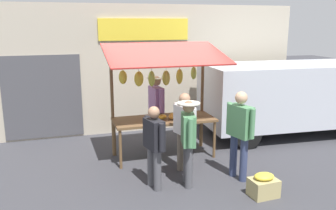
% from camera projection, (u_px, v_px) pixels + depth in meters
% --- Properties ---
extents(ground_plane, '(40.00, 40.00, 0.00)m').
position_uv_depth(ground_plane, '(164.00, 156.00, 7.99)').
color(ground_plane, '#38383D').
extents(street_backdrop, '(9.00, 0.30, 3.40)m').
position_uv_depth(street_backdrop, '(139.00, 69.00, 9.63)').
color(street_backdrop, '#B2A893').
rests_on(street_backdrop, ground).
extents(market_stall, '(2.50, 1.46, 2.50)m').
position_uv_depth(market_stall, '(163.00, 88.00, 7.67)').
color(market_stall, brown).
rests_on(market_stall, ground).
extents(vendor_with_sunhat, '(0.44, 0.72, 1.71)m').
position_uv_depth(vendor_with_sunhat, '(156.00, 105.00, 8.46)').
color(vendor_with_sunhat, navy).
rests_on(vendor_with_sunhat, ground).
extents(shopper_with_shopping_bag, '(0.34, 0.70, 1.70)m').
position_uv_depth(shopper_with_shopping_bag, '(240.00, 129.00, 6.65)').
color(shopper_with_shopping_bag, navy).
rests_on(shopper_with_shopping_bag, ground).
extents(shopper_in_grey_tee, '(0.31, 0.65, 1.52)m').
position_uv_depth(shopper_in_grey_tee, '(154.00, 142.00, 6.28)').
color(shopper_in_grey_tee, '#4C4C51').
rests_on(shopper_in_grey_tee, ground).
extents(shopper_with_ponytail, '(0.33, 0.68, 1.62)m').
position_uv_depth(shopper_with_ponytail, '(184.00, 128.00, 6.93)').
color(shopper_with_ponytail, '#726656').
rests_on(shopper_with_ponytail, ground).
extents(shopper_in_striped_shirt, '(0.41, 0.67, 1.59)m').
position_uv_depth(shopper_in_striped_shirt, '(188.00, 137.00, 6.39)').
color(shopper_in_striped_shirt, '#4C4C51').
rests_on(shopper_in_striped_shirt, ground).
extents(parked_van, '(4.51, 2.14, 1.88)m').
position_uv_depth(parked_van, '(282.00, 93.00, 9.32)').
color(parked_van, silver).
rests_on(parked_van, ground).
extents(produce_crate_near, '(0.49, 0.38, 0.42)m').
position_uv_depth(produce_crate_near, '(263.00, 186.00, 6.12)').
color(produce_crate_near, tan).
rests_on(produce_crate_near, ground).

